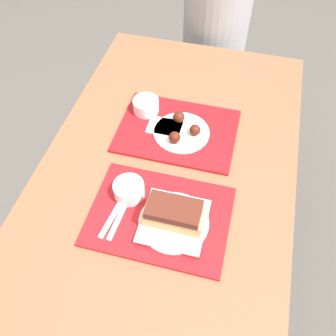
% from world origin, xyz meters
% --- Properties ---
extents(ground_plane, '(12.00, 12.00, 0.00)m').
position_xyz_m(ground_plane, '(0.00, 0.00, 0.00)').
color(ground_plane, '#4C4742').
extents(picnic_table, '(0.91, 1.63, 0.76)m').
position_xyz_m(picnic_table, '(0.00, 0.00, 0.67)').
color(picnic_table, brown).
rests_on(picnic_table, ground_plane).
extents(picnic_bench_far, '(0.87, 0.28, 0.47)m').
position_xyz_m(picnic_bench_far, '(0.00, 1.04, 0.40)').
color(picnic_bench_far, brown).
rests_on(picnic_bench_far, ground_plane).
extents(tray_near, '(0.45, 0.33, 0.01)m').
position_xyz_m(tray_near, '(0.03, -0.17, 0.76)').
color(tray_near, '#B21419').
rests_on(tray_near, picnic_table).
extents(tray_far, '(0.45, 0.33, 0.01)m').
position_xyz_m(tray_far, '(-0.01, 0.22, 0.76)').
color(tray_far, '#B21419').
rests_on(tray_far, picnic_table).
extents(bowl_coleslaw_near, '(0.10, 0.10, 0.05)m').
position_xyz_m(bowl_coleslaw_near, '(-0.09, -0.12, 0.80)').
color(bowl_coleslaw_near, silver).
rests_on(bowl_coleslaw_near, tray_near).
extents(brisket_sandwich_plate, '(0.23, 0.23, 0.10)m').
position_xyz_m(brisket_sandwich_plate, '(0.08, -0.19, 0.81)').
color(brisket_sandwich_plate, white).
rests_on(brisket_sandwich_plate, tray_near).
extents(plastic_fork_near, '(0.04, 0.17, 0.00)m').
position_xyz_m(plastic_fork_near, '(-0.12, -0.21, 0.77)').
color(plastic_fork_near, white).
rests_on(plastic_fork_near, tray_near).
extents(plastic_knife_near, '(0.03, 0.17, 0.00)m').
position_xyz_m(plastic_knife_near, '(-0.10, -0.21, 0.77)').
color(plastic_knife_near, white).
rests_on(plastic_knife_near, tray_near).
extents(condiment_packet, '(0.04, 0.03, 0.01)m').
position_xyz_m(condiment_packet, '(0.06, -0.09, 0.77)').
color(condiment_packet, teal).
rests_on(condiment_packet, tray_near).
extents(bowl_coleslaw_far, '(0.10, 0.10, 0.05)m').
position_xyz_m(bowl_coleslaw_far, '(-0.15, 0.29, 0.80)').
color(bowl_coleslaw_far, silver).
rests_on(bowl_coleslaw_far, tray_far).
extents(wings_plate_far, '(0.22, 0.22, 0.05)m').
position_xyz_m(wings_plate_far, '(0.01, 0.21, 0.78)').
color(wings_plate_far, white).
rests_on(wings_plate_far, tray_far).
extents(napkin_far, '(0.13, 0.09, 0.01)m').
position_xyz_m(napkin_far, '(-0.06, 0.22, 0.77)').
color(napkin_far, white).
rests_on(napkin_far, tray_far).
extents(person_seated_across, '(0.34, 0.34, 0.70)m').
position_xyz_m(person_seated_across, '(0.01, 1.04, 0.76)').
color(person_seated_across, '#9E9EA3').
rests_on(person_seated_across, picnic_bench_far).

